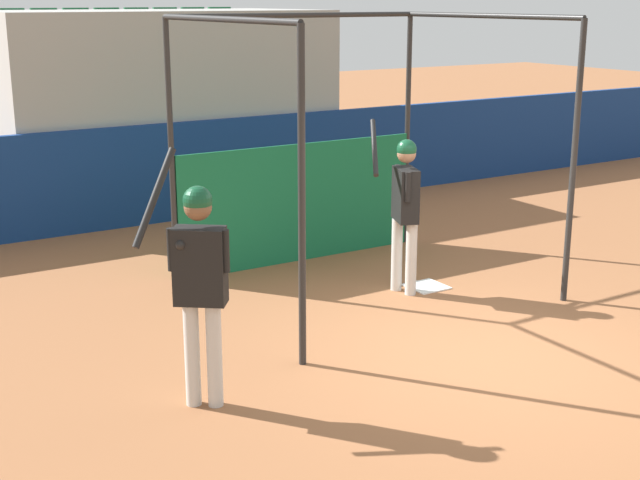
# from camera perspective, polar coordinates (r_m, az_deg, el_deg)

# --- Properties ---
(ground_plane) EXTENTS (60.00, 60.00, 0.00)m
(ground_plane) POSITION_cam_1_polar(r_m,az_deg,el_deg) (8.91, 10.44, -7.20)
(ground_plane) COLOR #935B38
(outfield_wall) EXTENTS (24.00, 0.12, 1.52)m
(outfield_wall) POSITION_cam_1_polar(r_m,az_deg,el_deg) (14.15, -7.87, 4.49)
(outfield_wall) COLOR navy
(outfield_wall) RESTS_ON ground
(bleacher_section) EXTENTS (5.40, 3.20, 3.20)m
(bleacher_section) POSITION_cam_1_polar(r_m,az_deg,el_deg) (15.54, -10.53, 8.45)
(bleacher_section) COLOR #9E9E99
(bleacher_section) RESTS_ON ground
(batting_cage) EXTENTS (3.57, 3.09, 3.19)m
(batting_cage) POSITION_cam_1_polar(r_m,az_deg,el_deg) (11.11, -0.03, 4.61)
(batting_cage) COLOR #282828
(batting_cage) RESTS_ON ground
(home_plate) EXTENTS (0.44, 0.44, 0.02)m
(home_plate) POSITION_cam_1_polar(r_m,az_deg,el_deg) (10.80, 6.82, -2.97)
(home_plate) COLOR white
(home_plate) RESTS_ON ground
(player_batter) EXTENTS (0.61, 0.95, 1.98)m
(player_batter) POSITION_cam_1_polar(r_m,az_deg,el_deg) (10.31, 5.42, 2.53)
(player_batter) COLOR silver
(player_batter) RESTS_ON ground
(player_waiting) EXTENTS (0.77, 0.59, 2.18)m
(player_waiting) POSITION_cam_1_polar(r_m,az_deg,el_deg) (7.38, -7.75, -2.15)
(player_waiting) COLOR silver
(player_waiting) RESTS_ON ground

